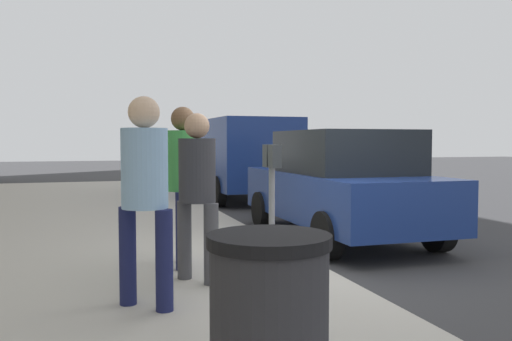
{
  "coord_description": "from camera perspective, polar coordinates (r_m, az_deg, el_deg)",
  "views": [
    {
      "loc": [
        -5.98,
        2.57,
        1.59
      ],
      "look_at": [
        -0.09,
        0.71,
        1.26
      ],
      "focal_mm": 37.11,
      "sensor_mm": 36.0,
      "label": 1
    }
  ],
  "objects": [
    {
      "name": "pedestrian_bystander",
      "position": [
        4.64,
        -11.9,
        -1.29
      ],
      "size": [
        0.43,
        0.43,
        1.83
      ],
      "rotation": [
        0.0,
        0.0,
        -0.78
      ],
      "color": "#191E4C",
      "rests_on": "sidewalk_slab"
    },
    {
      "name": "parking_officer",
      "position": [
        6.16,
        -7.86,
        -0.08
      ],
      "size": [
        0.54,
        0.4,
        1.84
      ],
      "rotation": [
        0.0,
        0.0,
        -1.81
      ],
      "color": "#191E4C",
      "rests_on": "sidewalk_slab"
    },
    {
      "name": "parked_van_far",
      "position": [
        14.76,
        -2.15,
        1.81
      ],
      "size": [
        5.24,
        2.21,
        2.18
      ],
      "color": "navy",
      "rests_on": "ground_plane"
    },
    {
      "name": "pedestrian_at_meter",
      "position": [
        5.44,
        -6.36,
        -1.39
      ],
      "size": [
        0.46,
        0.38,
        1.73
      ],
      "rotation": [
        0.0,
        0.0,
        -0.96
      ],
      "color": "#47474C",
      "rests_on": "sidewalk_slab"
    },
    {
      "name": "trash_bin",
      "position": [
        2.62,
        1.42,
        -17.76
      ],
      "size": [
        0.59,
        0.59,
        1.01
      ],
      "color": "#2D2D33",
      "rests_on": "sidewalk_slab"
    },
    {
      "name": "parking_meter",
      "position": [
        6.01,
        1.73,
        -0.95
      ],
      "size": [
        0.36,
        0.12,
        1.41
      ],
      "color": "gray",
      "rests_on": "sidewalk_slab"
    },
    {
      "name": "ground_plane",
      "position": [
        6.7,
        5.63,
        -10.64
      ],
      "size": [
        80.0,
        80.0,
        0.0
      ],
      "primitive_type": "plane",
      "color": "#38383A",
      "rests_on": "ground"
    },
    {
      "name": "parked_sedan_near",
      "position": [
        8.76,
        9.09,
        -1.48
      ],
      "size": [
        4.41,
        1.99,
        1.77
      ],
      "color": "navy",
      "rests_on": "ground_plane"
    },
    {
      "name": "sidewalk_slab",
      "position": [
        6.19,
        -21.41,
        -11.3
      ],
      "size": [
        28.0,
        6.0,
        0.15
      ],
      "primitive_type": "cube",
      "color": "#B7B2A8",
      "rests_on": "ground_plane"
    }
  ]
}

